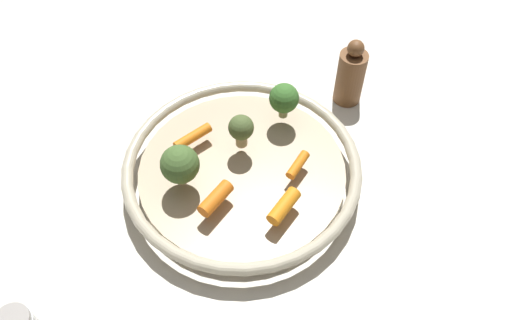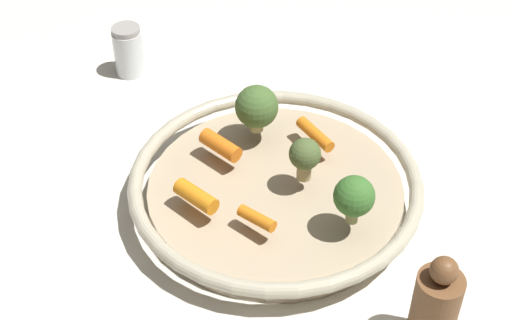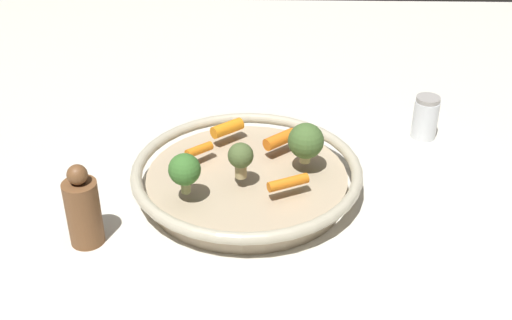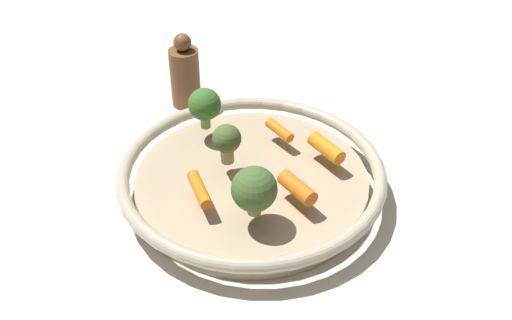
{
  "view_description": "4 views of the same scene",
  "coord_description": "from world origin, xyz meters",
  "px_view_note": "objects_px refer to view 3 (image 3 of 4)",
  "views": [
    {
      "loc": [
        0.45,
        -0.09,
        0.63
      ],
      "look_at": [
        0.02,
        0.02,
        0.07
      ],
      "focal_mm": 35.48,
      "sensor_mm": 36.0,
      "label": 1
    },
    {
      "loc": [
        0.1,
        0.66,
        0.66
      ],
      "look_at": [
        0.02,
        0.0,
        0.08
      ],
      "focal_mm": 53.57,
      "sensor_mm": 36.0,
      "label": 2
    },
    {
      "loc": [
        -0.85,
        -0.04,
        0.58
      ],
      "look_at": [
        -0.01,
        -0.01,
        0.06
      ],
      "focal_mm": 46.51,
      "sensor_mm": 36.0,
      "label": 3
    },
    {
      "loc": [
        0.07,
        -0.63,
        0.54
      ],
      "look_at": [
        0.01,
        -0.0,
        0.06
      ],
      "focal_mm": 43.47,
      "sensor_mm": 36.0,
      "label": 4
    }
  ],
  "objects_px": {
    "pepper_mill": "(83,210)",
    "baby_carrot_left": "(288,183)",
    "serving_bowl": "(247,177)",
    "baby_carrot_center": "(227,128)",
    "broccoli_floret_large": "(306,141)",
    "salt_shaker": "(425,117)",
    "broccoli_floret_small": "(241,157)",
    "baby_carrot_near_rim": "(199,150)",
    "broccoli_floret_mid": "(185,170)",
    "baby_carrot_back": "(280,139)"
  },
  "relations": [
    {
      "from": "baby_carrot_back",
      "to": "salt_shaker",
      "type": "relative_size",
      "value": 0.71
    },
    {
      "from": "baby_carrot_center",
      "to": "pepper_mill",
      "type": "bearing_deg",
      "value": 141.18
    },
    {
      "from": "baby_carrot_left",
      "to": "pepper_mill",
      "type": "relative_size",
      "value": 0.5
    },
    {
      "from": "baby_carrot_near_rim",
      "to": "broccoli_floret_large",
      "type": "xyz_separation_m",
      "value": [
        -0.02,
        -0.16,
        0.03
      ]
    },
    {
      "from": "pepper_mill",
      "to": "baby_carrot_left",
      "type": "bearing_deg",
      "value": -75.63
    },
    {
      "from": "baby_carrot_center",
      "to": "salt_shaker",
      "type": "relative_size",
      "value": 0.71
    },
    {
      "from": "baby_carrot_center",
      "to": "broccoli_floret_large",
      "type": "distance_m",
      "value": 0.15
    },
    {
      "from": "salt_shaker",
      "to": "broccoli_floret_small",
      "type": "bearing_deg",
      "value": 124.03
    },
    {
      "from": "broccoli_floret_small",
      "to": "pepper_mill",
      "type": "xyz_separation_m",
      "value": [
        -0.1,
        0.21,
        -0.03
      ]
    },
    {
      "from": "baby_carrot_near_rim",
      "to": "broccoli_floret_small",
      "type": "distance_m",
      "value": 0.1
    },
    {
      "from": "baby_carrot_near_rim",
      "to": "salt_shaker",
      "type": "relative_size",
      "value": 0.6
    },
    {
      "from": "baby_carrot_center",
      "to": "broccoli_floret_mid",
      "type": "xyz_separation_m",
      "value": [
        -0.17,
        0.05,
        0.03
      ]
    },
    {
      "from": "broccoli_floret_large",
      "to": "baby_carrot_near_rim",
      "type": "bearing_deg",
      "value": 83.49
    },
    {
      "from": "broccoli_floret_small",
      "to": "broccoli_floret_large",
      "type": "bearing_deg",
      "value": -64.88
    },
    {
      "from": "broccoli_floret_small",
      "to": "broccoli_floret_mid",
      "type": "distance_m",
      "value": 0.09
    },
    {
      "from": "baby_carrot_left",
      "to": "broccoli_floret_mid",
      "type": "height_order",
      "value": "broccoli_floret_mid"
    },
    {
      "from": "broccoli_floret_mid",
      "to": "broccoli_floret_large",
      "type": "height_order",
      "value": "broccoli_floret_large"
    },
    {
      "from": "salt_shaker",
      "to": "baby_carrot_near_rim",
      "type": "bearing_deg",
      "value": 111.15
    },
    {
      "from": "baby_carrot_left",
      "to": "baby_carrot_center",
      "type": "relative_size",
      "value": 1.11
    },
    {
      "from": "baby_carrot_center",
      "to": "broccoli_floret_small",
      "type": "bearing_deg",
      "value": -167.6
    },
    {
      "from": "baby_carrot_near_rim",
      "to": "pepper_mill",
      "type": "relative_size",
      "value": 0.37
    },
    {
      "from": "broccoli_floret_mid",
      "to": "salt_shaker",
      "type": "relative_size",
      "value": 0.78
    },
    {
      "from": "baby_carrot_left",
      "to": "baby_carrot_center",
      "type": "height_order",
      "value": "baby_carrot_center"
    },
    {
      "from": "broccoli_floret_mid",
      "to": "baby_carrot_near_rim",
      "type": "bearing_deg",
      "value": -4.57
    },
    {
      "from": "baby_carrot_left",
      "to": "broccoli_floret_mid",
      "type": "bearing_deg",
      "value": 96.33
    },
    {
      "from": "baby_carrot_back",
      "to": "broccoli_floret_mid",
      "type": "xyz_separation_m",
      "value": [
        -0.14,
        0.13,
        0.03
      ]
    },
    {
      "from": "baby_carrot_back",
      "to": "broccoli_floret_mid",
      "type": "distance_m",
      "value": 0.19
    },
    {
      "from": "serving_bowl",
      "to": "broccoli_floret_small",
      "type": "height_order",
      "value": "broccoli_floret_small"
    },
    {
      "from": "salt_shaker",
      "to": "pepper_mill",
      "type": "height_order",
      "value": "pepper_mill"
    },
    {
      "from": "broccoli_floret_small",
      "to": "broccoli_floret_large",
      "type": "height_order",
      "value": "broccoli_floret_large"
    },
    {
      "from": "salt_shaker",
      "to": "pepper_mill",
      "type": "bearing_deg",
      "value": 120.51
    },
    {
      "from": "baby_carrot_left",
      "to": "baby_carrot_center",
      "type": "xyz_separation_m",
      "value": [
        0.15,
        0.1,
        0.0
      ]
    },
    {
      "from": "baby_carrot_near_rim",
      "to": "baby_carrot_center",
      "type": "bearing_deg",
      "value": -31.52
    },
    {
      "from": "broccoli_floret_small",
      "to": "baby_carrot_center",
      "type": "bearing_deg",
      "value": 12.4
    },
    {
      "from": "broccoli_floret_mid",
      "to": "broccoli_floret_large",
      "type": "relative_size",
      "value": 0.95
    },
    {
      "from": "serving_bowl",
      "to": "pepper_mill",
      "type": "distance_m",
      "value": 0.25
    },
    {
      "from": "broccoli_floret_large",
      "to": "baby_carrot_center",
      "type": "bearing_deg",
      "value": 56.12
    },
    {
      "from": "baby_carrot_near_rim",
      "to": "baby_carrot_center",
      "type": "relative_size",
      "value": 0.84
    },
    {
      "from": "baby_carrot_back",
      "to": "salt_shaker",
      "type": "height_order",
      "value": "salt_shaker"
    },
    {
      "from": "pepper_mill",
      "to": "broccoli_floret_mid",
      "type": "bearing_deg",
      "value": -67.45
    },
    {
      "from": "baby_carrot_left",
      "to": "pepper_mill",
      "type": "bearing_deg",
      "value": 104.37
    },
    {
      "from": "baby_carrot_back",
      "to": "broccoli_floret_small",
      "type": "xyz_separation_m",
      "value": [
        -0.09,
        0.06,
        0.02
      ]
    },
    {
      "from": "broccoli_floret_large",
      "to": "pepper_mill",
      "type": "height_order",
      "value": "pepper_mill"
    },
    {
      "from": "baby_carrot_left",
      "to": "broccoli_floret_large",
      "type": "xyz_separation_m",
      "value": [
        0.07,
        -0.03,
        0.03
      ]
    },
    {
      "from": "broccoli_floret_mid",
      "to": "baby_carrot_center",
      "type": "bearing_deg",
      "value": -15.81
    },
    {
      "from": "serving_bowl",
      "to": "baby_carrot_center",
      "type": "relative_size",
      "value": 6.35
    },
    {
      "from": "serving_bowl",
      "to": "baby_carrot_left",
      "type": "relative_size",
      "value": 5.72
    },
    {
      "from": "pepper_mill",
      "to": "serving_bowl",
      "type": "bearing_deg",
      "value": -59.22
    },
    {
      "from": "baby_carrot_near_rim",
      "to": "broccoli_floret_large",
      "type": "distance_m",
      "value": 0.17
    },
    {
      "from": "baby_carrot_center",
      "to": "broccoli_floret_small",
      "type": "height_order",
      "value": "broccoli_floret_small"
    }
  ]
}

